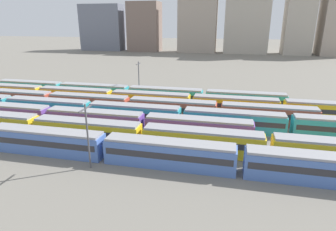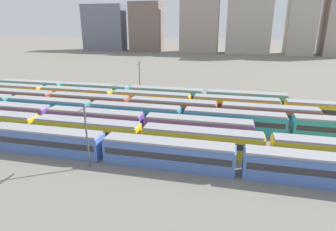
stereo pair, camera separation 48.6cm
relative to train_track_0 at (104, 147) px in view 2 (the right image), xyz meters
name	(u,v)px [view 2 (the right image)]	position (x,y,z in m)	size (l,w,h in m)	color
ground_plane	(25,114)	(-26.29, 15.60, -1.90)	(600.00, 600.00, 0.00)	slate
train_track_0	(104,147)	(0.00, 0.00, 0.00)	(74.70, 3.06, 3.75)	#4C70BC
train_track_1	(142,136)	(3.96, 5.20, 0.00)	(74.70, 3.06, 3.75)	yellow
train_track_2	(95,120)	(-6.74, 10.40, 0.00)	(55.80, 3.06, 3.75)	#6B429E
train_track_3	(135,114)	(-0.98, 15.60, 0.00)	(93.60, 3.06, 3.75)	teal
train_track_4	(130,105)	(-3.93, 20.80, 0.00)	(74.70, 3.06, 3.75)	#BC4C38
train_track_5	(192,103)	(8.70, 26.00, 0.00)	(112.50, 3.06, 3.75)	yellow
train_track_6	(130,93)	(-7.92, 31.20, 0.00)	(74.70, 3.06, 3.75)	teal
catenary_pole_0	(87,133)	(-0.91, -2.87, 3.14)	(0.24, 3.20, 9.02)	#4C4C51
catenary_pole_1	(140,78)	(-6.15, 34.15, 3.37)	(0.24, 3.20, 9.47)	#4C4C51
distant_building_0	(105,28)	(-71.94, 154.43, 13.16)	(28.69, 12.44, 30.13)	slate
distant_building_1	(147,27)	(-41.81, 154.43, 13.75)	(20.32, 15.14, 31.32)	#7A665B
distant_building_2	(200,21)	(-6.62, 154.43, 17.43)	(23.89, 12.57, 38.66)	#A89989
distant_building_3	(249,22)	(23.50, 154.43, 17.07)	(26.17, 13.78, 37.95)	#B2A899
distant_building_4	(303,6)	(53.09, 154.43, 25.40)	(15.67, 15.51, 54.62)	#B2A899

